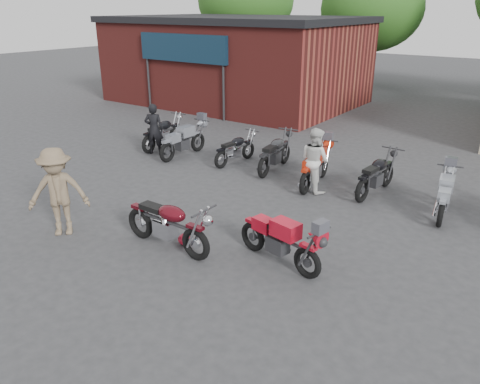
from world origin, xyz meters
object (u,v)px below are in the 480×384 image
Objects in this scene: sportbike at (281,238)px; row_bike_6 at (445,193)px; person_light at (315,160)px; row_bike_2 at (236,147)px; row_bike_1 at (184,139)px; row_bike_4 at (316,164)px; helmet at (184,239)px; person_tan at (58,192)px; row_bike_0 at (163,131)px; row_bike_3 at (275,151)px; person_dark at (154,129)px; vintage_motorcycle at (168,221)px; row_bike_5 at (377,173)px.

sportbike is 1.03× the size of row_bike_6.
row_bike_2 is (-3.16, 0.70, -0.36)m from person_light.
row_bike_4 is (4.86, 0.12, 0.01)m from row_bike_1.
helmet is 6.33m from row_bike_6.
row_bike_2 is at bearing 10.11° from person_light.
helmet is 0.15× the size of row_bike_2.
row_bike_2 is at bearing 114.91° from helmet.
person_light is 0.51m from row_bike_4.
row_bike_1 is at bearing 131.95° from helmet.
row_bike_1 reaches higher than sportbike.
row_bike_0 is (-2.98, 6.25, -0.39)m from person_tan.
person_light is 0.89× the size of person_tan.
person_light is at bearing 119.69° from sportbike.
row_bike_3 is (4.56, 0.23, 0.01)m from row_bike_0.
person_dark is 0.82× the size of row_bike_4.
vintage_motorcycle reaches higher than row_bike_5.
row_bike_1 is 6.52m from row_bike_5.
row_bike_0 is (-5.42, 5.40, -0.04)m from vintage_motorcycle.
vintage_motorcycle is 6.65m from row_bike_6.
helmet is at bearing -138.20° from row_bike_0.
person_tan reaches higher than row_bike_4.
row_bike_3 reaches higher than row_bike_2.
row_bike_0 reaches higher than row_bike_6.
person_tan is (-4.65, -1.67, 0.41)m from sportbike.
helmet is 7.54m from row_bike_0.
person_dark is 0.79m from row_bike_0.
row_bike_0 is (-7.63, 4.58, 0.02)m from sportbike.
person_dark is at bearing 95.21° from row_bike_3.
row_bike_4 is (-1.47, 4.36, 0.03)m from sportbike.
row_bike_6 reaches higher than row_bike_2.
person_light reaches higher than vintage_motorcycle.
row_bike_1 is 3.31m from row_bike_3.
row_bike_6 is at bearing -87.70° from row_bike_2.
person_dark reaches higher than row_bike_1.
person_tan reaches higher than row_bike_5.
person_dark reaches higher than row_bike_0.
vintage_motorcycle reaches higher than sportbike.
person_tan is 6.93m from row_bike_0.
row_bike_0 is at bearing 69.86° from person_tan.
person_tan reaches higher than person_light.
person_dark is 7.57m from row_bike_5.
sportbike is 8.32m from person_dark.
vintage_motorcycle is 1.11× the size of person_tan.
row_bike_2 is (-2.26, 5.48, -0.12)m from vintage_motorcycle.
row_bike_3 is at bearing -78.54° from row_bike_2.
person_tan reaches higher than row_bike_1.
row_bike_4 reaches higher than helmet.
person_dark is at bearing 109.52° from row_bike_1.
row_bike_3 is 5.10m from row_bike_6.
row_bike_1 is 4.86m from row_bike_4.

